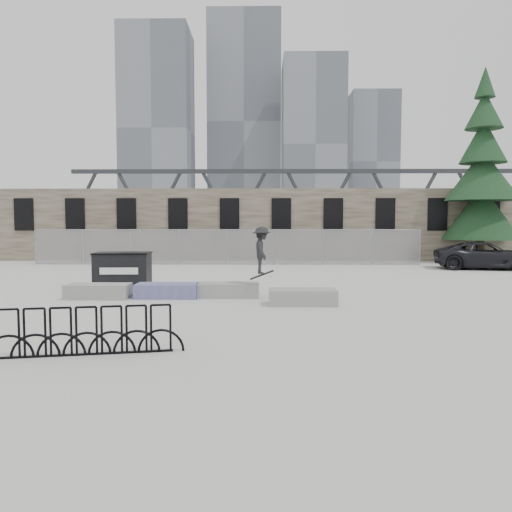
# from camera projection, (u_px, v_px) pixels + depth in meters

# --- Properties ---
(ground) EXTENTS (120.00, 120.00, 0.00)m
(ground) POSITION_uv_depth(u_px,v_px,m) (199.00, 298.00, 16.07)
(ground) COLOR beige
(ground) RESTS_ON ground
(stone_wall) EXTENTS (36.00, 2.58, 4.50)m
(stone_wall) POSITION_uv_depth(u_px,v_px,m) (231.00, 225.00, 32.11)
(stone_wall) COLOR brown
(stone_wall) RESTS_ON ground
(chainlink_fence) EXTENTS (22.06, 0.06, 2.02)m
(chainlink_fence) POSITION_uv_depth(u_px,v_px,m) (227.00, 247.00, 28.46)
(chainlink_fence) COLOR gray
(chainlink_fence) RESTS_ON ground
(planter_far_left) EXTENTS (2.00, 0.90, 0.46)m
(planter_far_left) POSITION_uv_depth(u_px,v_px,m) (98.00, 291.00, 16.04)
(planter_far_left) COLOR #969693
(planter_far_left) RESTS_ON ground
(planter_center_left) EXTENTS (2.00, 0.90, 0.46)m
(planter_center_left) POSITION_uv_depth(u_px,v_px,m) (167.00, 290.00, 16.16)
(planter_center_left) COLOR #303090
(planter_center_left) RESTS_ON ground
(planter_center_right) EXTENTS (2.00, 0.90, 0.46)m
(planter_center_right) POSITION_uv_depth(u_px,v_px,m) (228.00, 289.00, 16.33)
(planter_center_right) COLOR #969693
(planter_center_right) RESTS_ON ground
(planter_offset) EXTENTS (2.00, 0.90, 0.46)m
(planter_offset) POSITION_uv_depth(u_px,v_px,m) (303.00, 296.00, 14.80)
(planter_offset) COLOR #969693
(planter_offset) RESTS_ON ground
(dumpster) EXTENTS (2.07, 1.32, 1.32)m
(dumpster) POSITION_uv_depth(u_px,v_px,m) (123.00, 270.00, 18.56)
(dumpster) COLOR black
(dumpster) RESTS_ON ground
(bike_rack) EXTENTS (3.53, 0.73, 0.90)m
(bike_rack) POSITION_uv_depth(u_px,v_px,m) (87.00, 332.00, 9.21)
(bike_rack) COLOR black
(bike_rack) RESTS_ON ground
(spruce_tree) EXTENTS (4.42, 4.42, 11.50)m
(spruce_tree) POSITION_uv_depth(u_px,v_px,m) (482.00, 181.00, 29.48)
(spruce_tree) COLOR #38281E
(spruce_tree) RESTS_ON ground
(skyline_towers) EXTENTS (58.00, 28.00, 48.00)m
(skyline_towers) POSITION_uv_depth(u_px,v_px,m) (249.00, 137.00, 108.21)
(skyline_towers) COLOR slate
(skyline_towers) RESTS_ON ground
(truss_bridge) EXTENTS (70.00, 3.00, 9.80)m
(truss_bridge) POSITION_uv_depth(u_px,v_px,m) (319.00, 210.00, 70.51)
(truss_bridge) COLOR #2D3033
(truss_bridge) RESTS_ON ground
(suv) EXTENTS (5.34, 3.13, 1.40)m
(suv) POSITION_uv_depth(u_px,v_px,m) (486.00, 256.00, 25.80)
(suv) COLOR black
(suv) RESTS_ON ground
(skateboarder) EXTENTS (0.78, 1.04, 1.70)m
(skateboarder) POSITION_uv_depth(u_px,v_px,m) (262.00, 250.00, 15.91)
(skateboarder) COLOR black
(skateboarder) RESTS_ON ground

